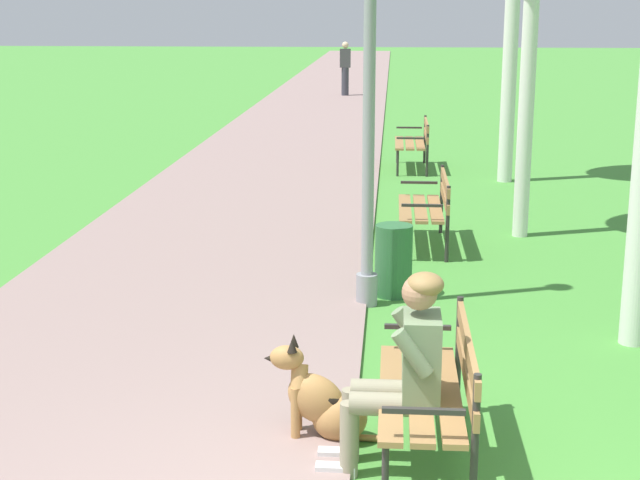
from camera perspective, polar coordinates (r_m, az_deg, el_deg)
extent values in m
cube|color=gray|center=(28.35, 0.24, 8.34)|extent=(3.61, 60.00, 0.04)
cube|color=olive|center=(5.95, 4.25, -8.96)|extent=(0.14, 1.50, 0.04)
cube|color=olive|center=(5.95, 5.95, -8.98)|extent=(0.14, 1.50, 0.04)
cube|color=olive|center=(5.96, 7.66, -9.00)|extent=(0.14, 1.50, 0.04)
cube|color=olive|center=(5.91, 8.72, -7.76)|extent=(0.04, 1.50, 0.11)
cube|color=olive|center=(5.85, 8.79, -6.12)|extent=(0.04, 1.50, 0.11)
cylinder|color=#2D2B28|center=(6.67, 4.02, -8.44)|extent=(0.04, 0.04, 0.45)
cylinder|color=#2D2B28|center=(6.62, 8.24, -6.89)|extent=(0.04, 0.04, 0.85)
cube|color=#2D2B28|center=(6.53, 5.84, -5.18)|extent=(0.45, 0.04, 0.03)
cylinder|color=#2D2B28|center=(5.42, 3.90, -13.97)|extent=(0.04, 0.04, 0.45)
cylinder|color=#2D2B28|center=(5.35, 9.20, -12.12)|extent=(0.04, 0.04, 0.85)
cube|color=#2D2B28|center=(5.25, 6.19, -10.09)|extent=(0.45, 0.04, 0.03)
cube|color=olive|center=(11.15, 5.09, 1.89)|extent=(0.14, 1.50, 0.04)
cube|color=olive|center=(11.15, 5.98, 1.88)|extent=(0.14, 1.50, 0.04)
cube|color=olive|center=(11.16, 6.88, 1.86)|extent=(0.14, 1.50, 0.04)
cube|color=olive|center=(11.14, 7.44, 2.55)|extent=(0.04, 1.50, 0.11)
cube|color=olive|center=(11.10, 7.47, 3.46)|extent=(0.04, 1.50, 0.11)
cylinder|color=#2D2B28|center=(11.87, 4.91, 1.52)|extent=(0.04, 0.04, 0.45)
cylinder|color=#2D2B28|center=(11.84, 7.25, 2.42)|extent=(0.04, 0.04, 0.85)
cube|color=#2D2B28|center=(11.79, 5.92, 3.43)|extent=(0.45, 0.04, 0.03)
cylinder|color=#2D2B28|center=(10.53, 4.96, -0.08)|extent=(0.04, 0.04, 0.45)
cylinder|color=#2D2B28|center=(10.50, 7.61, 0.93)|extent=(0.04, 0.04, 0.85)
cube|color=#2D2B28|center=(10.44, 6.11, 2.06)|extent=(0.45, 0.04, 0.03)
cube|color=olive|center=(16.44, 4.74, 5.77)|extent=(0.14, 1.50, 0.04)
cube|color=olive|center=(16.44, 5.36, 5.76)|extent=(0.14, 1.50, 0.04)
cube|color=olive|center=(16.44, 5.97, 5.75)|extent=(0.14, 1.50, 0.04)
cube|color=olive|center=(16.43, 6.35, 6.22)|extent=(0.04, 1.50, 0.11)
cube|color=olive|center=(16.41, 6.37, 6.85)|extent=(0.04, 1.50, 0.11)
cylinder|color=#2D2B28|center=(17.15, 4.63, 5.35)|extent=(0.04, 0.04, 0.45)
cylinder|color=#2D2B28|center=(17.13, 6.26, 5.98)|extent=(0.04, 0.04, 0.85)
cube|color=#2D2B28|center=(17.10, 5.33, 6.68)|extent=(0.45, 0.04, 0.03)
cylinder|color=#2D2B28|center=(15.79, 4.65, 4.61)|extent=(0.04, 0.04, 0.45)
cylinder|color=#2D2B28|center=(15.77, 6.41, 5.30)|extent=(0.04, 0.04, 0.85)
cube|color=#2D2B28|center=(15.73, 5.41, 6.06)|extent=(0.45, 0.04, 0.03)
cylinder|color=gray|center=(5.90, 3.90, -8.96)|extent=(0.42, 0.14, 0.14)
cylinder|color=gray|center=(5.99, 1.82, -10.98)|extent=(0.11, 0.11, 0.47)
cube|color=silver|center=(6.08, 1.04, -12.67)|extent=(0.24, 0.09, 0.07)
cylinder|color=gray|center=(5.71, 3.88, -9.73)|extent=(0.42, 0.14, 0.14)
cylinder|color=gray|center=(5.81, 1.73, -11.81)|extent=(0.11, 0.11, 0.47)
cube|color=silver|center=(5.91, 0.92, -13.54)|extent=(0.24, 0.09, 0.07)
cube|color=#6B7F5B|center=(5.71, 6.06, -6.97)|extent=(0.22, 0.36, 0.52)
cylinder|color=#6B7F5B|center=(5.86, 5.44, -5.36)|extent=(0.25, 0.09, 0.30)
cylinder|color=#6B7F5B|center=(5.48, 5.51, -6.73)|extent=(0.25, 0.09, 0.30)
sphere|color=#A37556|center=(5.58, 5.96, -3.13)|extent=(0.21, 0.21, 0.21)
ellipsoid|color=olive|center=(5.57, 6.28, -2.64)|extent=(0.22, 0.23, 0.14)
ellipsoid|color=#B27F47|center=(6.28, 1.17, -10.53)|extent=(0.37, 0.29, 0.32)
ellipsoid|color=#B27F47|center=(6.24, -0.21, -9.43)|extent=(0.50, 0.23, 0.48)
ellipsoid|color=black|center=(6.22, 0.25, -9.13)|extent=(0.36, 0.20, 0.27)
cylinder|color=#B27F47|center=(6.35, -1.34, -9.96)|extent=(0.06, 0.06, 0.38)
cylinder|color=#B27F47|center=(6.24, -1.48, -10.40)|extent=(0.06, 0.06, 0.38)
cylinder|color=#B27F47|center=(6.20, -1.24, -8.16)|extent=(0.11, 0.17, 0.19)
ellipsoid|color=#B27F47|center=(6.16, -1.99, -7.01)|extent=(0.22, 0.14, 0.16)
cone|color=black|center=(6.17, -2.91, -7.06)|extent=(0.10, 0.09, 0.09)
cone|color=black|center=(6.16, -1.57, -6.01)|extent=(0.06, 0.06, 0.09)
cone|color=black|center=(6.08, -1.67, -6.29)|extent=(0.06, 0.06, 0.09)
cylinder|color=#B27F47|center=(6.33, 3.01, -11.70)|extent=(0.28, 0.05, 0.04)
cylinder|color=gray|center=(9.00, 2.80, -2.96)|extent=(0.20, 0.20, 0.30)
cylinder|color=gray|center=(8.65, 2.94, 8.73)|extent=(0.11, 0.11, 3.96)
cylinder|color=silver|center=(11.66, 12.26, 9.35)|extent=(0.18, 0.18, 3.79)
cylinder|color=silver|center=(15.36, 11.32, 12.06)|extent=(0.23, 0.23, 4.67)
cylinder|color=#2D6638|center=(9.25, 4.41, -1.22)|extent=(0.36, 0.36, 0.70)
cylinder|color=#383842|center=(29.56, 1.50, 9.38)|extent=(0.22, 0.22, 0.88)
cube|color=#3F3F42|center=(29.51, 1.51, 10.78)|extent=(0.32, 0.20, 0.56)
sphere|color=beige|center=(29.49, 1.52, 11.53)|extent=(0.20, 0.20, 0.20)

